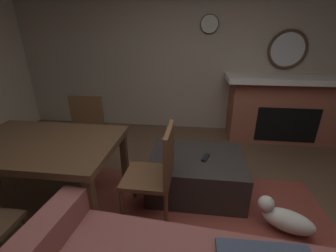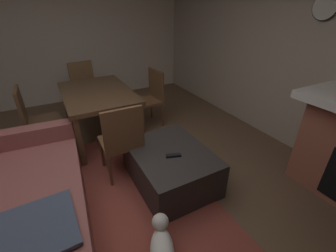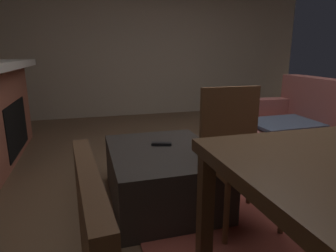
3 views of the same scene
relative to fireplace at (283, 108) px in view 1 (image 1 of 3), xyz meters
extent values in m
plane|color=brown|center=(1.40, 2.39, -0.55)|extent=(8.12, 8.12, 0.00)
cube|color=#B7A893|center=(1.40, -0.38, 0.80)|extent=(7.17, 0.12, 2.69)
cube|color=brown|center=(1.41, 2.32, -0.54)|extent=(2.60, 2.00, 0.01)
cube|color=#9E5642|center=(0.00, -0.02, -0.05)|extent=(1.70, 0.60, 1.00)
cube|color=black|center=(0.00, 0.24, -0.20)|extent=(0.94, 0.10, 0.56)
cube|color=white|center=(0.00, 0.03, 0.49)|extent=(1.94, 0.76, 0.08)
torus|color=#4C331E|center=(0.00, -0.29, 0.90)|extent=(0.63, 0.05, 0.63)
cylinder|color=silver|center=(0.00, -0.29, 0.90)|extent=(0.53, 0.01, 0.53)
cube|color=#2D2826|center=(1.41, 1.60, -0.33)|extent=(1.02, 0.80, 0.43)
cube|color=black|center=(1.32, 1.62, -0.10)|extent=(0.10, 0.17, 0.02)
cube|color=#513823|center=(2.89, 2.03, 0.16)|extent=(1.44, 0.95, 0.06)
cube|color=#513823|center=(2.23, 2.44, -0.21)|extent=(0.07, 0.07, 0.68)
cube|color=#513823|center=(2.23, 1.61, -0.21)|extent=(0.07, 0.07, 0.68)
cube|color=#513823|center=(3.55, 1.61, -0.21)|extent=(0.07, 0.07, 0.68)
cube|color=brown|center=(1.87, 2.03, -0.12)|extent=(0.44, 0.44, 0.04)
cube|color=brown|center=(1.67, 2.03, 0.14)|extent=(0.04, 0.44, 0.48)
cylinder|color=brown|center=(2.07, 2.22, -0.34)|extent=(0.04, 0.04, 0.41)
cylinder|color=brown|center=(2.06, 1.82, -0.34)|extent=(0.04, 0.04, 0.41)
cylinder|color=brown|center=(1.67, 2.23, -0.34)|extent=(0.04, 0.04, 0.41)
cylinder|color=brown|center=(1.66, 1.83, -0.34)|extent=(0.04, 0.04, 0.41)
cylinder|color=#513823|center=(2.69, 2.60, -0.34)|extent=(0.04, 0.04, 0.41)
cube|color=brown|center=(2.89, 1.25, -0.12)|extent=(0.47, 0.47, 0.04)
cube|color=brown|center=(2.90, 1.05, 0.14)|extent=(0.44, 0.07, 0.48)
cylinder|color=brown|center=(2.67, 1.44, -0.34)|extent=(0.04, 0.04, 0.41)
cylinder|color=brown|center=(3.07, 1.47, -0.34)|extent=(0.04, 0.04, 0.41)
cylinder|color=brown|center=(2.70, 1.04, -0.34)|extent=(0.04, 0.04, 0.41)
cylinder|color=brown|center=(3.10, 1.07, -0.34)|extent=(0.04, 0.04, 0.41)
ellipsoid|color=silver|center=(0.60, 2.12, -0.40)|extent=(0.47, 0.34, 0.19)
sphere|color=silver|center=(0.78, 2.05, -0.29)|extent=(0.14, 0.14, 0.14)
cylinder|color=silver|center=(1.28, -0.29, 1.29)|extent=(0.28, 0.03, 0.28)
torus|color=black|center=(1.28, -0.29, 1.29)|extent=(0.30, 0.02, 0.30)
camera|label=1|loc=(1.46, 3.72, 1.10)|focal=23.58mm
camera|label=2|loc=(-0.36, 2.59, 1.30)|focal=23.91mm
camera|label=3|loc=(3.45, 1.06, 0.61)|focal=30.55mm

